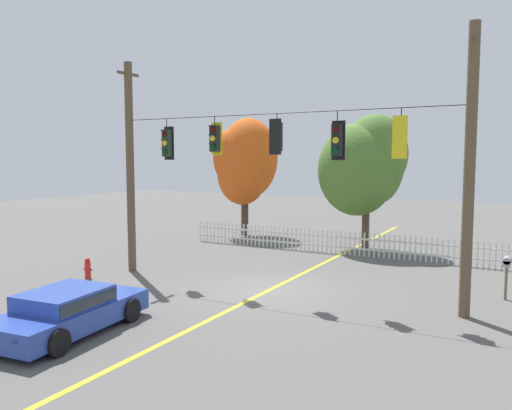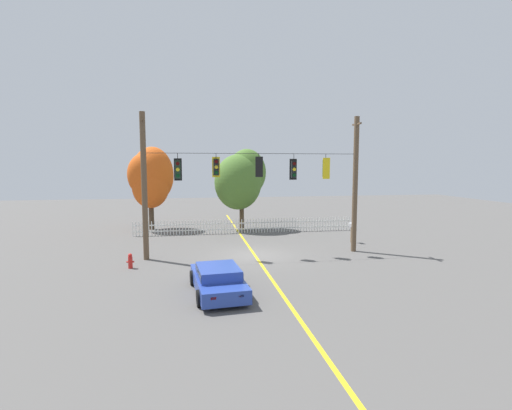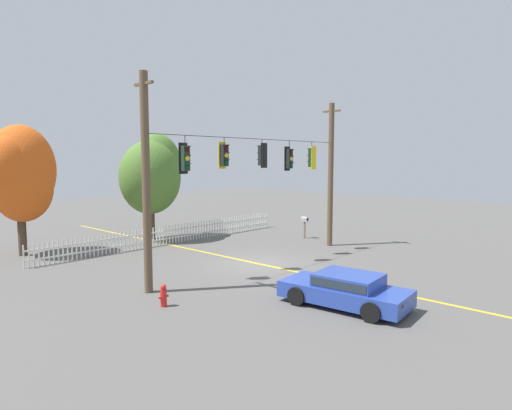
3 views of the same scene
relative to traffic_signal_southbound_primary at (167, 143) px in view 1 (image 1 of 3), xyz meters
The scene contains 14 objects.
ground 6.60m from the traffic_signal_southbound_primary, ahead, with size 80.00×80.00×0.00m, color #565451.
lane_centerline_stripe 6.60m from the traffic_signal_southbound_primary, ahead, with size 0.16×36.00×0.01m, color gold.
signal_support_span 4.40m from the traffic_signal_southbound_primary, ahead, with size 12.57×1.10×8.11m.
traffic_signal_southbound_primary is the anchor object (origin of this frame).
traffic_signal_westbound_side 2.12m from the traffic_signal_southbound_primary, ahead, with size 0.43×0.38×1.34m.
traffic_signal_northbound_primary 4.55m from the traffic_signal_southbound_primary, ahead, with size 0.43×0.38×1.34m.
traffic_signal_eastbound_side 6.61m from the traffic_signal_southbound_primary, ahead, with size 0.43×0.38×1.51m.
traffic_signal_northbound_secondary 8.56m from the traffic_signal_southbound_primary, ahead, with size 0.43×0.38×1.47m.
white_picket_fence 9.78m from the traffic_signal_southbound_primary, 56.31° to the left, with size 16.95×0.06×1.09m.
autumn_maple_near_fence 10.49m from the traffic_signal_southbound_primary, 104.19° to the left, with size 3.59×3.42×6.73m.
autumn_maple_mid 10.42m from the traffic_signal_southbound_primary, 62.39° to the left, with size 4.26×3.43×6.56m.
parked_car 7.88m from the traffic_signal_southbound_primary, 74.51° to the right, with size 2.31×4.44×1.15m.
fire_hydrant 5.51m from the traffic_signal_southbound_primary, 143.91° to the right, with size 0.38×0.22×0.77m.
roadside_mailbox 12.27m from the traffic_signal_southbound_primary, 12.18° to the left, with size 0.25×0.44×1.38m.
Camera 1 is at (7.71, -15.10, 4.46)m, focal length 35.79 mm.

